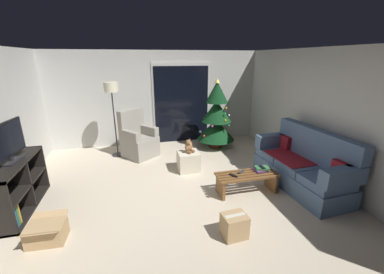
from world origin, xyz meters
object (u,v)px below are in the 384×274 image
christmas_tree (216,117)px  cardboard_box_open_near_shelf (47,233)px  couch (303,166)px  floor_lamp (112,94)px  ottoman (188,161)px  television (7,143)px  book_stack (262,169)px  remote_black (233,175)px  media_shelf (14,189)px  teddy_bear_honey_by_tree (190,148)px  armchair (138,140)px  remote_graphite (241,172)px  teddy_bear_chestnut (189,147)px  cardboard_box_taped_mid_floor (234,226)px  coffee_table (247,180)px  cell_phone (262,167)px

christmas_tree → cardboard_box_open_near_shelf: (-3.32, -2.87, -0.68)m
couch → christmas_tree: bearing=110.3°
floor_lamp → ottoman: (1.52, -1.22, -1.30)m
couch → television: size_ratio=2.36×
book_stack → floor_lamp: floor_lamp is taller
remote_black → media_shelf: bearing=-38.1°
media_shelf → teddy_bear_honey_by_tree: size_ratio=4.91×
armchair → christmas_tree: bearing=4.1°
couch → remote_graphite: 1.20m
teddy_bear_chestnut → cardboard_box_taped_mid_floor: 2.17m
christmas_tree → cardboard_box_taped_mid_floor: (-0.90, -3.37, -0.65)m
television → coffee_table: bearing=-6.0°
ottoman → cardboard_box_open_near_shelf: ottoman is taller
remote_black → floor_lamp: floor_lamp is taller
book_stack → ottoman: bearing=135.7°
remote_black → television: bearing=-39.0°
couch → remote_graphite: couch is taller
couch → teddy_bear_honey_by_tree: (-1.65, 2.10, -0.28)m
teddy_bear_honey_by_tree → cardboard_box_open_near_shelf: 3.63m
television → teddy_bear_chestnut: television is taller
remote_graphite → teddy_bear_honey_by_tree: (-0.46, 2.00, -0.26)m
television → ottoman: television is taller
remote_graphite → book_stack: book_stack is taller
christmas_tree → armchair: 2.08m
floor_lamp → ottoman: floor_lamp is taller
coffee_table → cardboard_box_open_near_shelf: size_ratio=2.13×
couch → floor_lamp: size_ratio=1.11×
remote_graphite → floor_lamp: floor_lamp is taller
floor_lamp → television: (-1.38, -1.98, -0.38)m
teddy_bear_chestnut → teddy_bear_honey_by_tree: teddy_bear_chestnut is taller
coffee_table → christmas_tree: size_ratio=0.60×
coffee_table → armchair: bearing=129.1°
couch → floor_lamp: bearing=145.2°
cell_phone → teddy_bear_chestnut: bearing=133.5°
book_stack → television: (-4.01, 0.33, 0.73)m
coffee_table → cell_phone: size_ratio=7.64×
remote_black → cardboard_box_open_near_shelf: 2.86m
media_shelf → remote_graphite: bearing=-4.0°
television → remote_black: bearing=-6.8°
christmas_tree → media_shelf: (-3.97, -2.03, -0.43)m
christmas_tree → teddy_bear_chestnut: size_ratio=6.40×
media_shelf → christmas_tree: bearing=27.1°
cardboard_box_taped_mid_floor → book_stack: bearing=47.6°
cell_phone → teddy_bear_chestnut: teddy_bear_chestnut is taller
media_shelf → couch: bearing=-4.2°
remote_black → cardboard_box_open_near_shelf: size_ratio=0.30×
couch → remote_black: 1.39m
armchair → ottoman: bearing=-47.1°
cell_phone → cardboard_box_taped_mid_floor: bearing=-134.4°
armchair → media_shelf: bearing=-135.8°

